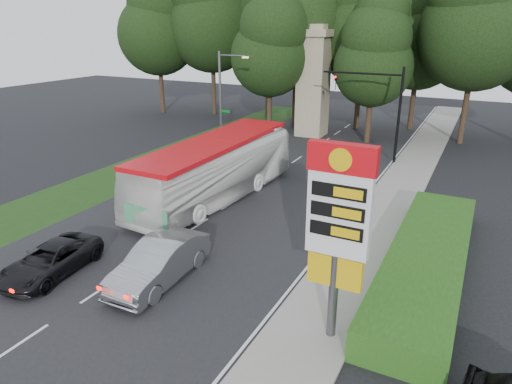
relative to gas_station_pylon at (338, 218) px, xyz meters
The scene contains 21 objects.
ground 10.41m from the gas_station_pylon, 167.77° to the right, with size 120.00×120.00×0.00m, color black.
road_surface 14.30m from the gas_station_pylon, 132.60° to the left, with size 14.00×80.00×0.02m, color black.
sidewalk_right 10.95m from the gas_station_pylon, 94.00° to the left, with size 3.00×80.00×0.12m, color gray.
grass_verge_left 25.01m from the gas_station_pylon, 139.44° to the left, with size 5.00×50.00×0.02m, color #193814.
hedge 7.49m from the gas_station_pylon, 69.05° to the left, with size 3.00×14.00×1.20m, color #224813.
gas_station_pylon is the anchor object (origin of this frame).
traffic_signal_mast 22.29m from the gas_station_pylon, 99.09° to the left, with size 6.10×0.35×7.20m.
streetlight_signs 25.74m from the gas_station_pylon, 128.96° to the left, with size 2.75×0.98×8.00m.
monument 30.17m from the gas_station_pylon, 111.80° to the left, with size 3.00×3.00×10.05m.
tree_far_west 44.43m from the gas_station_pylon, 135.18° to the left, with size 8.96×8.96×17.60m.
tree_west_mid 42.15m from the gas_station_pylon, 127.36° to the left, with size 9.80×9.80×19.25m.
tree_west_near 40.31m from the gas_station_pylon, 118.74° to the left, with size 8.40×8.40×16.50m.
tree_center_left 34.93m from the gas_station_pylon, 114.61° to the left, with size 10.08×10.08×19.80m.
tree_center_right 34.64m from the gas_station_pylon, 103.95° to the left, with size 9.24×9.24×18.15m.
tree_east_near 35.54m from the gas_station_pylon, 95.22° to the left, with size 8.12×8.12×15.95m.
tree_east_mid 31.82m from the gas_station_pylon, 86.68° to the left, with size 9.52×9.52×18.70m.
tree_monument_left 31.28m from the gas_station_pylon, 119.37° to the left, with size 7.28×7.28×14.30m.
tree_monument_right 28.32m from the gas_station_pylon, 101.71° to the left, with size 6.72×6.72×13.20m.
transit_bus 14.25m from the gas_station_pylon, 137.88° to the left, with size 3.09×13.19×3.67m, color white.
sedan_silver 8.31m from the gas_station_pylon, behind, with size 1.85×5.30×1.75m, color #93959A.
suv_charcoal 12.66m from the gas_station_pylon, behind, with size 2.16×4.69×1.30m, color black.
Camera 1 is at (12.81, -10.73, 10.16)m, focal length 32.00 mm.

